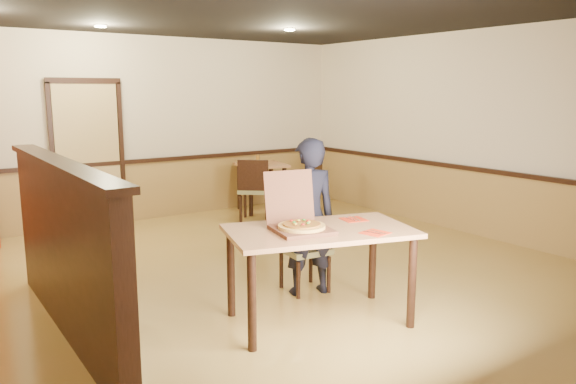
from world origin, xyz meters
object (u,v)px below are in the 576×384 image
side_chair_left (255,188)px  pizza_box (299,223)px  side_chair_right (307,181)px  side_table (261,174)px  diner_chair (302,244)px  diner (308,217)px  main_table (319,241)px  condiment (258,159)px

side_chair_left → pizza_box: 3.89m
side_chair_right → side_table: 0.79m
diner_chair → diner: diner is taller
main_table → diner_chair: (0.36, 0.76, -0.25)m
diner → pizza_box: diner is taller
side_chair_right → condiment: 0.90m
main_table → side_chair_left: 3.85m
side_chair_left → pizza_box: size_ratio=1.59×
side_table → condiment: condiment is taller
diner_chair → diner: bearing=-95.7°
main_table → diner: diner is taller
main_table → side_chair_left: (1.50, 3.54, -0.19)m
diner → main_table: bearing=78.1°
main_table → side_chair_right: 4.32m
side_chair_right → side_table: (-0.49, 0.61, 0.07)m
side_table → diner: size_ratio=0.56×
side_chair_left → side_chair_right: bearing=-140.7°
side_chair_right → pizza_box: size_ratio=1.64×
side_chair_left → condiment: size_ratio=6.94×
side_chair_right → diner: size_ratio=0.65×
diner_chair → side_table: diner_chair is taller
diner → condiment: bearing=-97.8°
pizza_box → condiment: (2.14, 4.14, -0.03)m
diner_chair → side_chair_right: size_ratio=0.85×
side_table → side_chair_right: bearing=-51.4°
side_table → diner: (-1.66, -3.52, 0.16)m
diner_chair → pizza_box: bearing=-121.4°
main_table → condiment: condiment is taller
side_table → condiment: bearing=128.2°
diner_chair → side_table: size_ratio=0.98×
diner → condiment: (1.62, 3.57, 0.09)m
side_chair_right → diner: (-2.15, -2.91, 0.22)m
diner → condiment: diner is taller
side_table → condiment: 0.26m
side_chair_left → diner: diner is taller
main_table → side_chair_left: bearing=83.2°
side_chair_right → main_table: bearing=23.3°
pizza_box → condiment: size_ratio=4.37×
side_table → pizza_box: bearing=-118.0°
pizza_box → diner: bearing=59.7°
condiment → diner_chair: bearing=-114.9°
main_table → diner_chair: 0.88m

